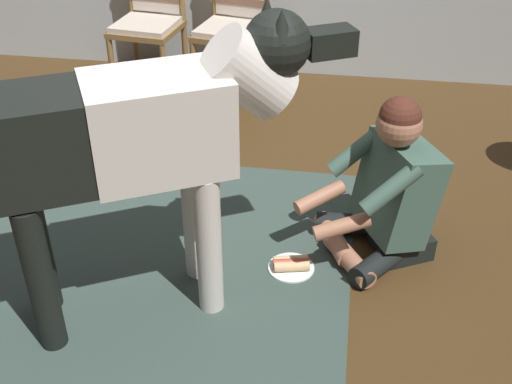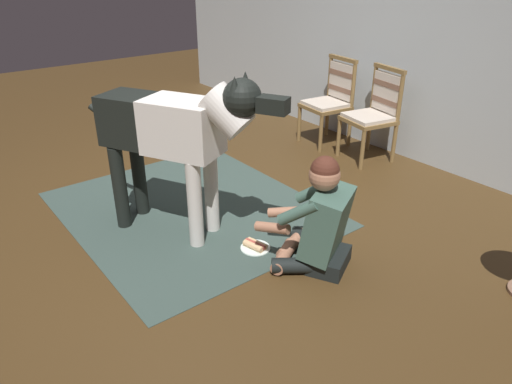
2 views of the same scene
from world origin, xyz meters
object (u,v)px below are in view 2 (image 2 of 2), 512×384
object	(u,v)px
dining_chair_left_of_pair	(332,97)
hot_dog_on_plate	(255,246)
dining_chair_right_of_pair	(376,110)
large_dog	(175,131)
person_sitting_on_floor	(319,223)

from	to	relation	value
dining_chair_left_of_pair	hot_dog_on_plate	bearing A→B (deg)	-58.57
dining_chair_right_of_pair	large_dog	xyz separation A→B (m)	(0.09, -2.42, 0.30)
dining_chair_left_of_pair	large_dog	world-z (taller)	large_dog
dining_chair_right_of_pair	large_dog	world-z (taller)	large_dog
dining_chair_left_of_pair	person_sitting_on_floor	size ratio (longest dim) A/B	1.17
person_sitting_on_floor	large_dog	world-z (taller)	large_dog
person_sitting_on_floor	large_dog	distance (m)	1.24
hot_dog_on_plate	dining_chair_right_of_pair	bearing A→B (deg)	107.33
dining_chair_left_of_pair	dining_chair_right_of_pair	size ratio (longest dim) A/B	1.00
dining_chair_right_of_pair	person_sitting_on_floor	world-z (taller)	dining_chair_right_of_pair
dining_chair_left_of_pair	large_dog	xyz separation A→B (m)	(0.73, -2.42, 0.30)
dining_chair_left_of_pair	large_dog	bearing A→B (deg)	-73.31
dining_chair_left_of_pair	person_sitting_on_floor	world-z (taller)	dining_chair_left_of_pair
dining_chair_left_of_pair	dining_chair_right_of_pair	bearing A→B (deg)	-0.09
dining_chair_right_of_pair	large_dog	bearing A→B (deg)	-87.84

